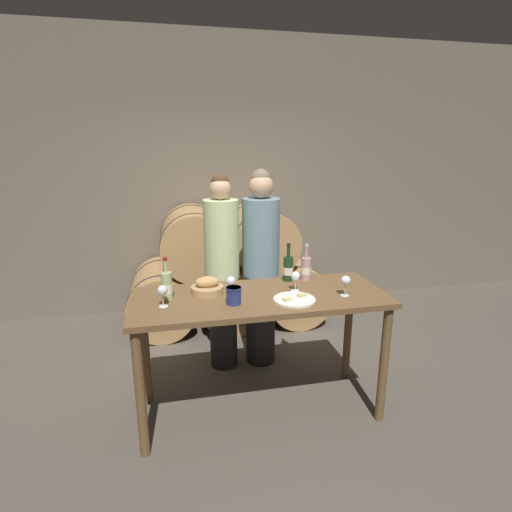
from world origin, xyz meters
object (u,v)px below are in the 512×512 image
blue_crock (234,295)px  wine_bottle_red (288,268)px  wine_glass_left (231,282)px  bread_basket (207,287)px  wine_bottle_white (167,286)px  wine_glass_right (346,281)px  person_right (261,267)px  wine_glass_far_left (162,291)px  tasting_table (260,311)px  wine_glass_center (296,277)px  person_left (222,272)px  wine_bottle_rose (306,268)px  cheese_plate (294,299)px

blue_crock → wine_bottle_red: bearing=38.3°
wine_bottle_red → wine_glass_left: size_ratio=2.02×
bread_basket → wine_bottle_white: bearing=-166.8°
wine_glass_right → wine_bottle_red: bearing=126.1°
person_right → bread_basket: person_right is taller
wine_glass_far_left → bread_basket: bearing=31.6°
tasting_table → person_right: person_right is taller
person_right → wine_bottle_white: 1.06m
blue_crock → tasting_table: bearing=29.7°
person_right → wine_glass_left: size_ratio=12.00×
person_right → wine_glass_right: bearing=-64.1°
bread_basket → wine_glass_left: wine_glass_left is taller
bread_basket → wine_glass_center: 0.64m
tasting_table → wine_glass_right: (0.58, -0.14, 0.23)m
wine_bottle_white → wine_glass_right: wine_bottle_white is taller
person_left → wine_glass_center: (0.45, -0.69, 0.15)m
bread_basket → wine_glass_right: 0.98m
wine_bottle_red → wine_bottle_rose: size_ratio=1.05×
tasting_table → wine_bottle_white: (-0.64, 0.05, 0.23)m
wine_bottle_white → wine_bottle_rose: 1.10m
person_right → wine_bottle_red: bearing=-75.3°
wine_bottle_rose → blue_crock: 0.75m
person_right → person_left: bearing=-180.0°
cheese_plate → wine_glass_right: size_ratio=1.96×
wine_bottle_white → person_right: bearing=39.4°
person_right → wine_bottle_rose: bearing=-60.0°
person_left → wine_glass_center: 0.84m
wine_bottle_red → wine_glass_right: wine_bottle_red is taller
person_right → wine_bottle_red: person_right is taller
wine_bottle_rose → wine_glass_left: 0.68m
wine_glass_far_left → wine_glass_center: size_ratio=1.00×
blue_crock → wine_glass_center: bearing=17.3°
tasting_table → bread_basket: bearing=162.0°
cheese_plate → wine_glass_center: wine_glass_center is taller
person_right → wine_glass_center: bearing=-81.6°
wine_bottle_red → wine_glass_right: (0.30, -0.41, 0.01)m
wine_glass_left → wine_glass_center: bearing=1.5°
blue_crock → wine_glass_center: 0.50m
person_right → bread_basket: size_ratio=7.75×
tasting_table → cheese_plate: cheese_plate is taller
tasting_table → wine_glass_left: bearing=175.1°
wine_bottle_red → wine_bottle_rose: wine_bottle_red is taller
bread_basket → cheese_plate: 0.63m
wine_bottle_white → wine_glass_left: size_ratio=2.05×
bread_basket → cheese_plate: (0.57, -0.27, -0.04)m
cheese_plate → bread_basket: bearing=154.9°
wine_glass_far_left → wine_glass_left: same height
wine_bottle_white → bread_basket: size_ratio=1.32×
tasting_table → wine_glass_center: (0.27, 0.03, 0.23)m
tasting_table → wine_bottle_white: bearing=175.4°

